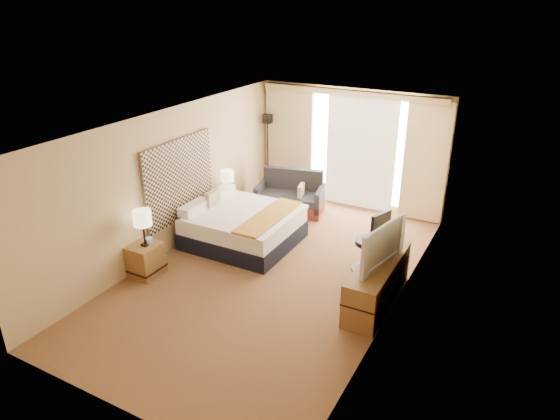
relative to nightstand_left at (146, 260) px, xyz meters
The scene contains 21 objects.
floor 2.16m from the nightstand_left, 29.31° to the left, with size 4.20×7.00×0.02m, color #54181B.
ceiling 3.16m from the nightstand_left, 29.31° to the left, with size 4.20×7.00×0.02m, color white.
wall_back 5.02m from the nightstand_left, 67.66° to the left, with size 4.20×0.02×2.60m, color tan.
wall_front 3.25m from the nightstand_left, 52.65° to the right, with size 4.20×0.02×2.60m, color tan.
wall_left 1.49m from the nightstand_left, 102.36° to the left, with size 0.02×7.00×2.60m, color tan.
wall_right 4.23m from the nightstand_left, 14.81° to the left, with size 0.02×7.00×2.60m, color tan.
headboard 1.62m from the nightstand_left, 98.64° to the left, with size 0.06×1.85×1.50m, color black.
nightstand_left is the anchor object (origin of this frame).
nightstand_right 2.50m from the nightstand_left, 90.00° to the left, with size 0.45×0.52×0.55m, color olive.
media_dresser 3.85m from the nightstand_left, 15.84° to the left, with size 0.50×1.80×0.70m, color olive.
window 5.10m from the nightstand_left, 64.87° to the left, with size 2.30×0.02×2.30m, color white.
curtains 4.95m from the nightstand_left, 67.18° to the left, with size 4.12×0.19×2.56m.
bed 1.95m from the nightstand_left, 65.51° to the left, with size 1.92×1.75×0.93m.
loveseat 3.67m from the nightstand_left, 75.58° to the left, with size 1.56×1.07×0.89m.
floor_lamp 4.36m from the nightstand_left, 90.41° to the left, with size 0.24×0.24×1.91m.
desk_chair 3.83m from the nightstand_left, 29.67° to the left, with size 0.57×0.57×1.14m.
lamp_left 0.76m from the nightstand_left, ahead, with size 0.30×0.30×0.63m.
lamp_right 2.58m from the nightstand_left, 89.71° to the left, with size 0.27×0.27×0.56m.
tissue_box 0.34m from the nightstand_left, 60.63° to the left, with size 0.12×0.12×0.11m, color #86A6D0.
telephone 2.57m from the nightstand_left, 87.98° to the left, with size 0.18×0.14×0.07m, color black.
television 3.86m from the nightstand_left, 15.32° to the left, with size 1.16×0.15×0.67m, color black.
Camera 1 is at (3.63, -6.46, 4.39)m, focal length 32.00 mm.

